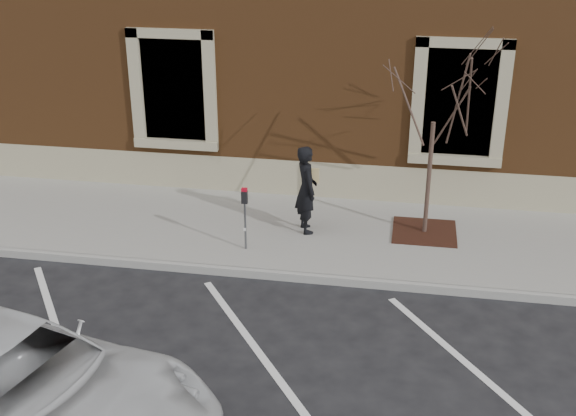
% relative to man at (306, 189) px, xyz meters
% --- Properties ---
extents(ground, '(120.00, 120.00, 0.00)m').
position_rel_man_xyz_m(ground, '(-0.16, -1.73, -1.02)').
color(ground, '#28282B').
rests_on(ground, ground).
extents(sidewalk_near, '(40.00, 3.50, 0.15)m').
position_rel_man_xyz_m(sidewalk_near, '(-0.16, 0.02, -0.95)').
color(sidewalk_near, gray).
rests_on(sidewalk_near, ground).
extents(curb_near, '(40.00, 0.12, 0.15)m').
position_rel_man_xyz_m(curb_near, '(-0.16, -1.78, -0.95)').
color(curb_near, '#9E9E99').
rests_on(curb_near, ground).
extents(parking_stripes, '(28.00, 4.40, 0.01)m').
position_rel_man_xyz_m(parking_stripes, '(-0.16, -3.93, -1.02)').
color(parking_stripes, silver).
rests_on(parking_stripes, ground).
extents(man, '(0.64, 0.75, 1.74)m').
position_rel_man_xyz_m(man, '(0.00, 0.00, 0.00)').
color(man, black).
rests_on(man, sidewalk_near).
extents(parking_meter, '(0.11, 0.09, 1.22)m').
position_rel_man_xyz_m(parking_meter, '(-0.99, -1.00, -0.02)').
color(parking_meter, '#595B60').
rests_on(parking_meter, sidewalk_near).
extents(tree_grate, '(1.23, 1.23, 0.03)m').
position_rel_man_xyz_m(tree_grate, '(2.31, 0.31, -0.86)').
color(tree_grate, '#391A12').
rests_on(tree_grate, sidewalk_near).
extents(sapling, '(2.45, 2.45, 4.09)m').
position_rel_man_xyz_m(sapling, '(2.31, 0.31, 1.99)').
color(sapling, '#4B362E').
rests_on(sapling, sidewalk_near).
extents(white_truck, '(5.85, 3.75, 1.50)m').
position_rel_man_xyz_m(white_truck, '(-2.71, -6.37, -0.27)').
color(white_truck, '#BABCBF').
rests_on(white_truck, ground).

